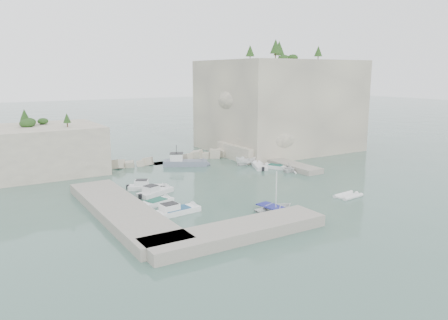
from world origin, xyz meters
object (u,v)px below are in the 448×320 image
rowboat (276,212)px  inflatable_dinghy (348,197)px  tender_east_a (289,172)px  tender_east_c (259,168)px  tender_east_d (248,165)px  work_boat (185,165)px  motorboat_a (147,189)px  motorboat_d (176,214)px  motorboat_c (156,205)px  motorboat_b (155,194)px  tender_east_b (276,168)px

rowboat → inflatable_dinghy: 11.03m
tender_east_a → tender_east_c: size_ratio=0.60×
tender_east_d → work_boat: bearing=67.4°
inflatable_dinghy → work_boat: (-8.52, 26.71, 0.00)m
motorboat_a → inflatable_dinghy: 25.14m
motorboat_d → work_boat: (11.95, 21.56, 0.00)m
motorboat_c → motorboat_b: bearing=51.9°
inflatable_dinghy → motorboat_a: bearing=134.0°
motorboat_d → tender_east_d: bearing=32.8°
motorboat_c → motorboat_a: motorboat_a is taller
motorboat_b → inflatable_dinghy: bearing=-57.6°
tender_east_a → tender_east_c: bearing=11.2°
rowboat → motorboat_c: bearing=38.3°
motorboat_d → work_boat: work_boat is taller
motorboat_c → work_boat: (12.47, 17.45, 0.00)m
tender_east_d → tender_east_c: bearing=-171.6°
motorboat_d → inflatable_dinghy: (20.46, -5.16, 0.00)m
motorboat_a → motorboat_d: bearing=-66.0°
motorboat_c → motorboat_a: bearing=59.7°
inflatable_dinghy → work_boat: work_boat is taller
motorboat_d → tender_east_d: tender_east_d is taller
rowboat → tender_east_b: bearing=-47.3°
motorboat_d → motorboat_a: bearing=78.3°
tender_east_d → inflatable_dinghy: bearing=-176.0°
tender_east_c → rowboat: bearing=171.5°
motorboat_c → work_boat: 21.45m
motorboat_d → tender_east_d: (20.95, 16.78, 0.00)m
tender_east_c → motorboat_b: bearing=128.8°
tender_east_d → work_boat: work_boat is taller
motorboat_a → tender_east_c: (20.00, 2.91, 0.00)m
rowboat → motorboat_d: bearing=52.7°
motorboat_d → rowboat: (9.43, -5.08, 0.00)m
inflatable_dinghy → motorboat_d: bearing=159.6°
motorboat_c → rowboat: rowboat is taller
tender_east_d → work_boat: 10.19m
rowboat → tender_east_c: (11.69, 18.88, 0.00)m
motorboat_d → rowboat: size_ratio=1.18×
rowboat → tender_east_c: size_ratio=0.98×
motorboat_b → tender_east_d: tender_east_d is taller
motorboat_b → tender_east_c: motorboat_b is taller
motorboat_c → tender_east_b: (23.51, 7.98, 0.00)m
rowboat → tender_east_a: bearing=-53.2°
tender_east_a → tender_east_d: bearing=4.8°
motorboat_d → motorboat_b: bearing=76.5°
motorboat_b → work_boat: bearing=27.9°
tender_east_a → motorboat_a: bearing=74.9°
motorboat_a → motorboat_c: bearing=-73.7°
tender_east_c → inflatable_dinghy: bearing=-158.8°
tender_east_a → rowboat: bearing=125.9°
motorboat_a → rowboat: bearing=-32.7°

